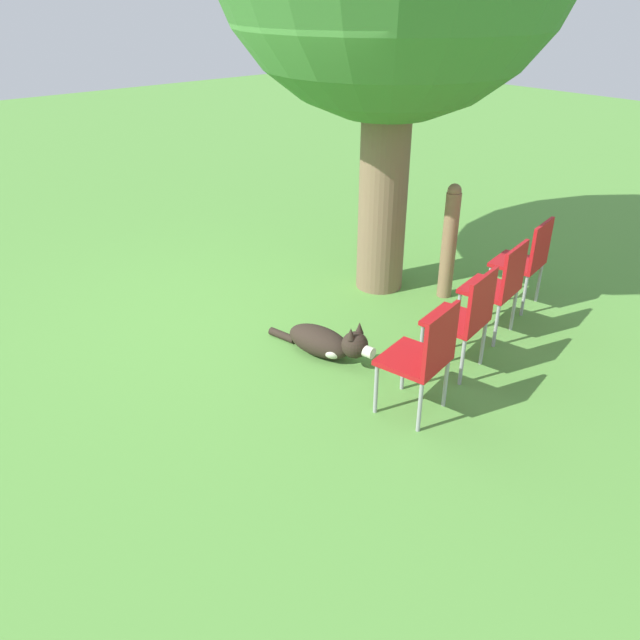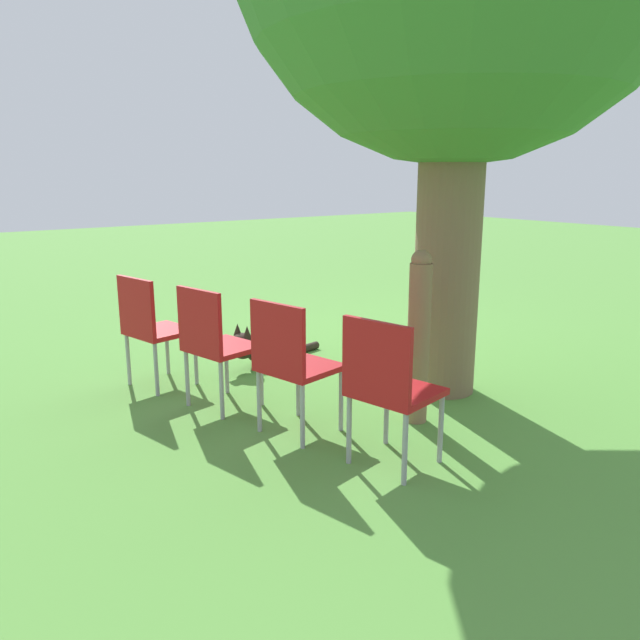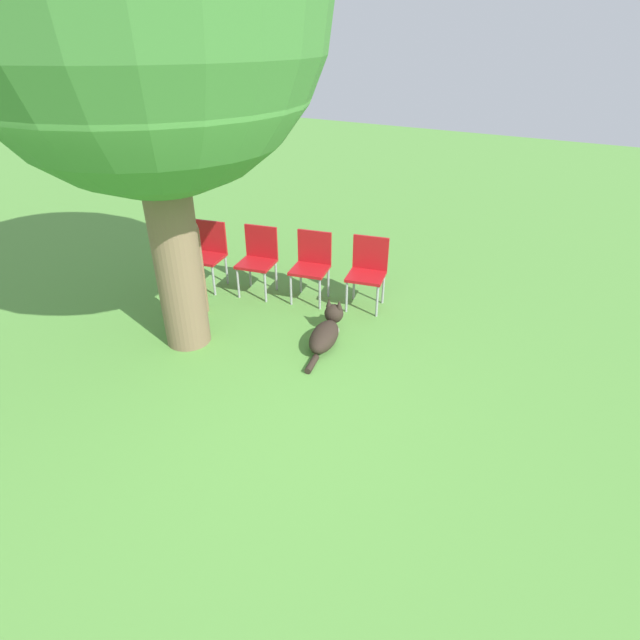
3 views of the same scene
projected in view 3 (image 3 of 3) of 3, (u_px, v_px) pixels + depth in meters
name	position (u px, v px, depth m)	size (l,w,h in m)	color
ground_plane	(243.00, 381.00, 4.96)	(30.00, 30.00, 0.00)	#56933D
oak_tree	(137.00, 1.00, 3.99)	(3.18, 3.18, 4.84)	#7A6047
dog	(326.00, 331.00, 5.50)	(1.08, 0.40, 0.40)	#2D231C
fence_post	(198.00, 268.00, 5.91)	(0.15, 0.15, 1.15)	#846647
red_chair_0	(368.00, 268.00, 6.09)	(0.50, 0.52, 0.87)	#B21419
red_chair_1	(312.00, 262.00, 6.25)	(0.50, 0.52, 0.87)	#B21419
red_chair_2	(259.00, 256.00, 6.42)	(0.50, 0.52, 0.87)	#B21419
red_chair_3	(208.00, 250.00, 6.58)	(0.50, 0.52, 0.87)	#B21419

